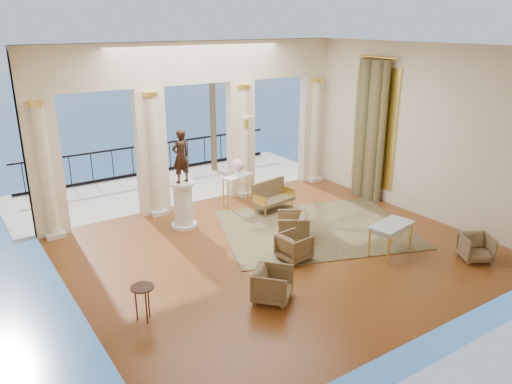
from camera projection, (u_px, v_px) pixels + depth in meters
floor at (279, 250)px, 11.47m from camera, size 9.00×9.00×0.00m
room_walls at (315, 136)px, 9.66m from camera, size 9.00×9.00×9.00m
arcade at (198, 114)px, 13.64m from camera, size 9.00×0.56×4.50m
terrace at (172, 186)px, 16.05m from camera, size 10.00×3.60×0.10m
balustrade at (152, 161)px, 17.16m from camera, size 9.00×0.06×1.03m
palm_tree at (211, 50)px, 16.39m from camera, size 2.00×2.00×4.50m
curtain at (370, 131)px, 14.25m from camera, size 0.33×1.40×4.09m
window_frame at (375, 127)px, 14.32m from camera, size 0.04×1.60×3.40m
wall_sconce at (247, 123)px, 14.24m from camera, size 0.30×0.11×0.33m
rug at (316, 229)px, 12.62m from camera, size 5.57×4.96×0.02m
armchair_a at (273, 283)px, 9.32m from camera, size 0.93×0.93×0.70m
armchair_b at (476, 246)px, 10.90m from camera, size 0.83×0.82×0.64m
armchair_c at (293, 225)px, 11.88m from camera, size 0.97×0.98×0.75m
armchair_d at (294, 245)px, 10.94m from camera, size 0.65×0.69×0.65m
settee at (272, 196)px, 13.82m from camera, size 1.30×0.73×0.82m
game_table at (391, 227)px, 11.09m from camera, size 1.15×0.77×0.72m
pedestal at (183, 206)px, 12.59m from camera, size 0.65×0.65×1.20m
statue at (181, 156)px, 12.17m from camera, size 0.54×0.40×1.33m
console_table at (238, 180)px, 14.07m from camera, size 0.98×0.59×0.88m
urn at (238, 166)px, 13.94m from camera, size 0.36×0.36×0.47m
side_table at (143, 291)px, 8.60m from camera, size 0.41×0.41×0.66m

